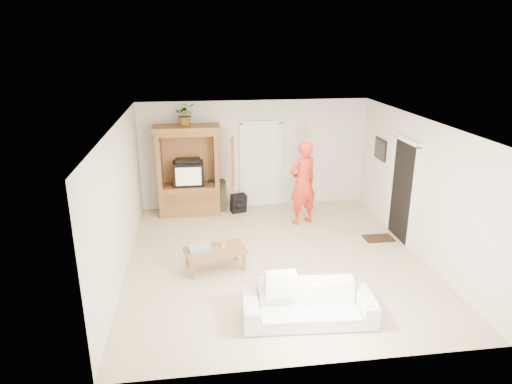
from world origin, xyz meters
TOP-DOWN VIEW (x-y plane):
  - floor at (0.00, 0.00)m, footprint 6.00×6.00m
  - ceiling at (0.00, 0.00)m, footprint 6.00×6.00m
  - wall_back at (0.00, 3.00)m, footprint 5.50×0.00m
  - wall_front at (0.00, -3.00)m, footprint 5.50×0.00m
  - wall_left at (-2.75, 0.00)m, footprint 0.00×6.00m
  - wall_right at (2.75, 0.00)m, footprint 0.00×6.00m
  - armoire at (-1.58, 2.66)m, footprint 1.82×1.14m
  - door_back at (0.15, 2.97)m, footprint 0.85×0.05m
  - doorway_right at (2.73, 0.60)m, footprint 0.05×0.90m
  - framed_picture at (2.73, 1.90)m, footprint 0.03×0.60m
  - doormat at (2.30, 0.60)m, footprint 0.60×0.40m
  - plant at (-1.60, 2.63)m, footprint 0.48×0.42m
  - man at (0.91, 1.69)m, footprint 0.81×0.69m
  - sofa at (0.13, -2.03)m, footprint 1.97×0.88m
  - coffee_table at (-1.14, -0.25)m, footprint 1.17×0.79m
  - towel at (-1.42, -0.25)m, footprint 0.42×0.34m
  - candle at (-1.00, -0.20)m, footprint 0.08×0.08m
  - backpack_black at (-0.45, 2.51)m, footprint 0.40×0.30m
  - backpack_olive at (-0.94, 2.75)m, footprint 0.41×0.32m

SIDE VIEW (x-z plane):
  - floor at x=0.00m, z-range 0.00..0.00m
  - doormat at x=2.30m, z-range 0.00..0.02m
  - backpack_black at x=-0.45m, z-range 0.00..0.44m
  - sofa at x=0.13m, z-range 0.00..0.56m
  - coffee_table at x=-1.14m, z-range 0.15..0.55m
  - backpack_olive at x=-0.94m, z-range 0.00..0.74m
  - towel at x=-1.42m, z-range 0.40..0.48m
  - candle at x=-1.00m, z-range 0.40..0.50m
  - armoire at x=-1.58m, z-range -0.14..1.96m
  - man at x=0.91m, z-range 0.00..1.89m
  - door_back at x=0.15m, z-range 0.00..2.04m
  - doorway_right at x=2.73m, z-range 0.00..2.04m
  - wall_back at x=0.00m, z-range -1.45..4.05m
  - wall_front at x=0.00m, z-range -1.45..4.05m
  - wall_left at x=-2.75m, z-range -1.70..4.30m
  - wall_right at x=2.75m, z-range -1.70..4.30m
  - framed_picture at x=2.73m, z-range 1.36..1.84m
  - plant at x=-1.60m, z-range 2.10..2.62m
  - ceiling at x=0.00m, z-range 2.60..2.60m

